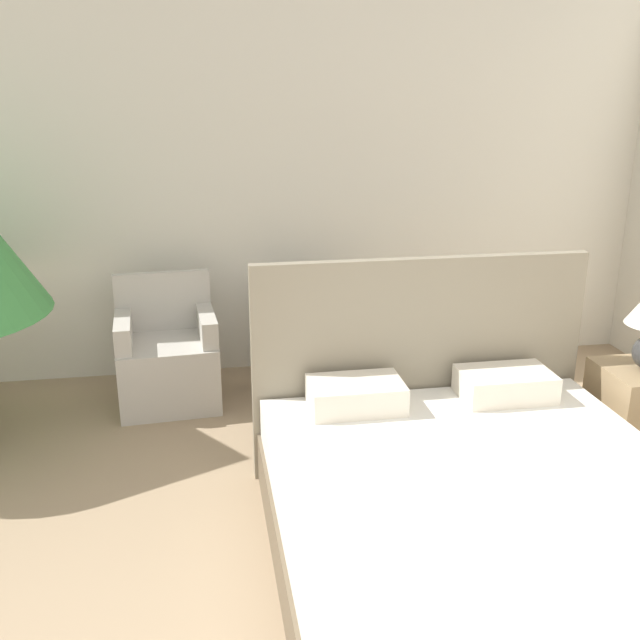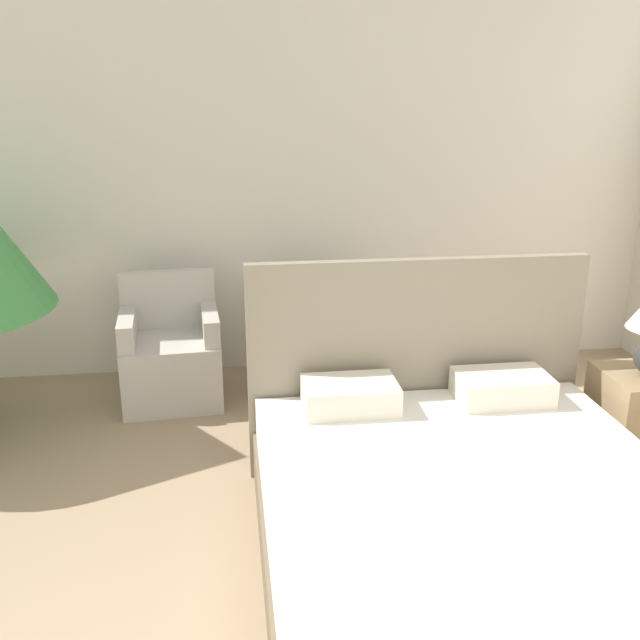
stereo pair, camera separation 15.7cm
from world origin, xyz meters
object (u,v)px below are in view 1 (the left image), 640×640
bed (480,513)px  nightstand (636,418)px  armchair_near_window_right (311,354)px  armchair_near_window_left (168,362)px

bed → nightstand: bearing=30.5°
armchair_near_window_right → armchair_near_window_left: bearing=176.5°
bed → armchair_near_window_right: 2.00m
armchair_near_window_right → nightstand: 2.02m
armchair_near_window_left → armchair_near_window_right: same height
bed → armchair_near_window_right: (-0.41, 1.96, 0.02)m
bed → nightstand: bed is taller
bed → armchair_near_window_right: size_ratio=2.43×
armchair_near_window_left → armchair_near_window_right: (0.94, 0.00, 0.00)m
armchair_near_window_left → armchair_near_window_right: 0.94m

